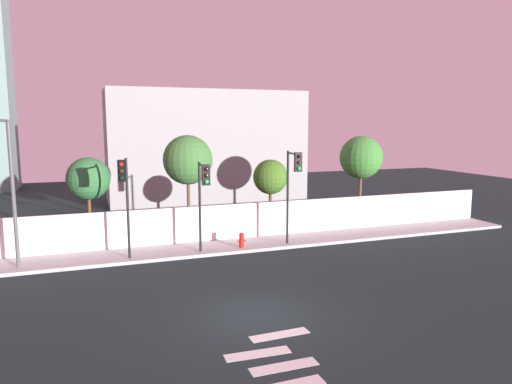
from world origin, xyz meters
The scene contains 14 objects.
ground_plane centered at (0.00, 0.00, 0.00)m, with size 80.00×80.00×0.00m, color black.
sidewalk centered at (0.00, 8.20, 0.07)m, with size 36.00×2.40×0.15m, color #ACACAC.
perimeter_wall centered at (0.00, 9.49, 1.05)m, with size 36.00×0.18×1.80m, color silver.
crosswalk_marking centered at (-0.38, -3.67, 0.00)m, with size 2.81×4.75×0.01m.
traffic_light_left centered at (-3.37, 6.98, 3.42)m, with size 0.50×1.29×4.47m.
traffic_light_center centered at (-0.02, 6.77, 3.25)m, with size 0.34×1.64×4.20m.
traffic_light_right centered at (4.39, 6.80, 3.54)m, with size 0.35×1.63×4.63m.
street_lamp_curbside centered at (-7.78, 7.40, 3.86)m, with size 0.77×2.36×6.11m.
fire_hydrant centered at (2.04, 7.57, 0.54)m, with size 0.44×0.26×0.74m.
roadside_tree_leftmost centered at (-4.80, 10.61, 3.41)m, with size 2.08×2.08×4.48m.
roadside_tree_midleft centered at (0.11, 10.61, 4.21)m, with size 2.58×2.58×5.52m.
roadside_tree_midright centered at (4.74, 10.61, 3.14)m, with size 1.94×1.94×4.13m.
roadside_tree_rightmost centered at (10.55, 10.61, 4.09)m, with size 2.55×2.55×5.38m.
low_building_distant centered at (4.25, 23.49, 4.33)m, with size 15.32×6.00×8.65m, color gray.
Camera 1 is at (-4.87, -13.40, 6.08)m, focal length 32.85 mm.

